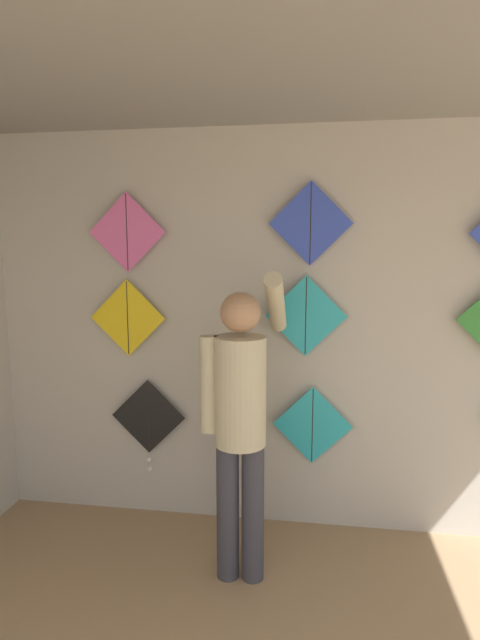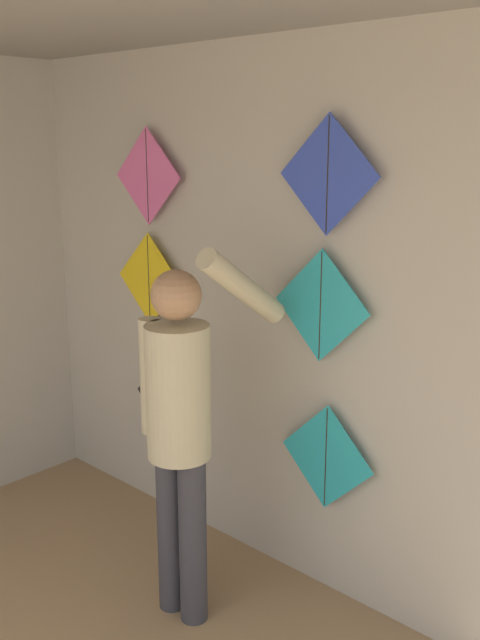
{
  "view_description": "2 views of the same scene",
  "coord_description": "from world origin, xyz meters",
  "views": [
    {
      "loc": [
        0.02,
        0.37,
        2.01
      ],
      "look_at": [
        -0.45,
        3.5,
        1.54
      ],
      "focal_mm": 28.0,
      "sensor_mm": 36.0,
      "label": 1
    },
    {
      "loc": [
        1.92,
        1.04,
        2.33
      ],
      "look_at": [
        -0.34,
        3.5,
        1.46
      ],
      "focal_mm": 40.0,
      "sensor_mm": 36.0,
      "label": 2
    }
  ],
  "objects": [
    {
      "name": "kite_1",
      "position": [
        0.03,
        3.74,
        0.77
      ],
      "size": [
        0.55,
        0.01,
        0.55
      ],
      "color": "#28B2C6"
    },
    {
      "name": "shopkeeper",
      "position": [
        -0.39,
        3.15,
        1.05
      ],
      "size": [
        0.47,
        0.66,
        1.87
      ],
      "rotation": [
        0.0,
        0.0,
        0.04
      ],
      "color": "#383842",
      "rests_on": "ground"
    },
    {
      "name": "kite_4",
      "position": [
        -0.03,
        3.74,
        1.54
      ],
      "size": [
        0.55,
        0.01,
        0.55
      ],
      "color": "#28B2C6"
    },
    {
      "name": "back_panel",
      "position": [
        0.0,
        3.83,
        1.4
      ],
      "size": [
        5.35,
        0.06,
        2.8
      ],
      "primitive_type": "cube",
      "color": "#BCB7AD",
      "rests_on": "ground"
    },
    {
      "name": "kite_0",
      "position": [
        -1.16,
        3.74,
        0.75
      ],
      "size": [
        0.55,
        0.04,
        0.69
      ],
      "color": "black"
    },
    {
      "name": "kite_3",
      "position": [
        -1.3,
        3.74,
        1.5
      ],
      "size": [
        0.55,
        0.01,
        0.55
      ],
      "color": "yellow"
    },
    {
      "name": "kite_6",
      "position": [
        -1.28,
        3.74,
        2.1
      ],
      "size": [
        0.55,
        0.01,
        0.55
      ],
      "color": "pink"
    },
    {
      "name": "kite_7",
      "position": [
        -0.02,
        3.74,
        2.15
      ],
      "size": [
        0.55,
        0.01,
        0.55
      ],
      "color": "blue"
    }
  ]
}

